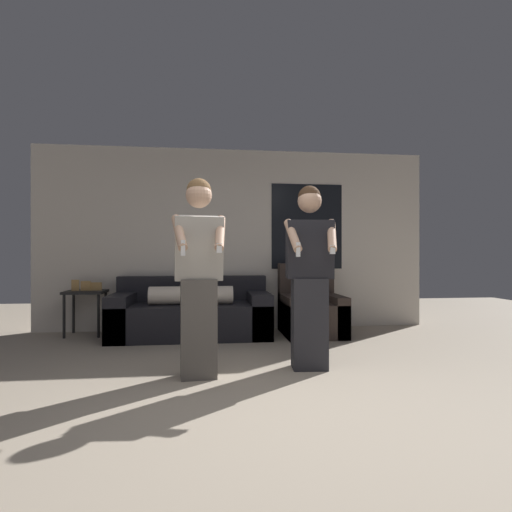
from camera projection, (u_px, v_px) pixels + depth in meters
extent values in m
plane|color=tan|center=(268.00, 417.00, 2.72)|extent=(14.00, 14.00, 0.00)
cube|color=silver|center=(236.00, 239.00, 6.04)|extent=(5.85, 0.06, 2.70)
cube|color=black|center=(307.00, 226.00, 6.13)|extent=(1.10, 0.01, 1.30)
cube|color=black|center=(192.00, 320.00, 5.41)|extent=(2.11, 0.95, 0.45)
cube|color=black|center=(193.00, 288.00, 5.78)|extent=(2.11, 0.22, 0.35)
cube|color=black|center=(122.00, 316.00, 5.31)|extent=(0.28, 0.95, 0.59)
cube|color=black|center=(259.00, 314.00, 5.52)|extent=(0.28, 0.95, 0.59)
cylinder|color=beige|center=(191.00, 295.00, 5.30)|extent=(1.10, 0.24, 0.24)
cube|color=#332823|center=(312.00, 318.00, 5.55)|extent=(0.81, 0.91, 0.45)
cube|color=#332823|center=(306.00, 281.00, 5.90)|extent=(0.81, 0.20, 0.53)
cube|color=#332823|center=(290.00, 315.00, 5.51)|extent=(0.18, 0.91, 0.55)
cube|color=#332823|center=(334.00, 314.00, 5.58)|extent=(0.18, 0.91, 0.55)
cube|color=#7A6656|center=(311.00, 288.00, 5.61)|extent=(0.36, 0.14, 0.36)
cube|color=black|center=(86.00, 292.00, 5.51)|extent=(0.52, 0.45, 0.04)
cylinder|color=black|center=(64.00, 317.00, 5.30)|extent=(0.04, 0.04, 0.58)
cylinder|color=black|center=(98.00, 316.00, 5.35)|extent=(0.04, 0.04, 0.58)
cylinder|color=black|center=(74.00, 313.00, 5.67)|extent=(0.04, 0.04, 0.58)
cylinder|color=black|center=(106.00, 312.00, 5.72)|extent=(0.04, 0.04, 0.58)
cube|color=tan|center=(75.00, 286.00, 5.48)|extent=(0.10, 0.02, 0.17)
cube|color=tan|center=(86.00, 286.00, 5.51)|extent=(0.13, 0.02, 0.15)
cube|color=tan|center=(96.00, 287.00, 5.55)|extent=(0.16, 0.02, 0.13)
cube|color=#56514C|center=(199.00, 328.00, 3.61)|extent=(0.34, 0.27, 0.89)
cube|color=#ADA89E|center=(199.00, 248.00, 3.59)|extent=(0.45, 0.34, 0.60)
sphere|color=tan|center=(199.00, 195.00, 3.57)|extent=(0.23, 0.23, 0.23)
sphere|color=brown|center=(199.00, 191.00, 3.58)|extent=(0.22, 0.22, 0.22)
cylinder|color=tan|center=(179.00, 232.00, 3.41)|extent=(0.17, 0.36, 0.33)
cube|color=white|center=(183.00, 248.00, 3.27)|extent=(0.04, 0.04, 0.13)
cylinder|color=tan|center=(220.00, 233.00, 3.48)|extent=(0.11, 0.36, 0.33)
cube|color=white|center=(219.00, 248.00, 3.33)|extent=(0.05, 0.04, 0.08)
cube|color=#28282D|center=(309.00, 323.00, 3.89)|extent=(0.35, 0.26, 0.88)
cube|color=black|center=(310.00, 249.00, 3.88)|extent=(0.46, 0.28, 0.57)
sphere|color=tan|center=(310.00, 201.00, 3.88)|extent=(0.23, 0.23, 0.23)
sphere|color=#3D2819|center=(309.00, 197.00, 3.89)|extent=(0.22, 0.22, 0.22)
cylinder|color=tan|center=(293.00, 235.00, 3.73)|extent=(0.12, 0.36, 0.33)
cube|color=white|center=(298.00, 250.00, 3.58)|extent=(0.04, 0.04, 0.13)
cylinder|color=tan|center=(332.00, 235.00, 3.74)|extent=(0.17, 0.37, 0.33)
cube|color=white|center=(332.00, 250.00, 3.59)|extent=(0.05, 0.04, 0.08)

